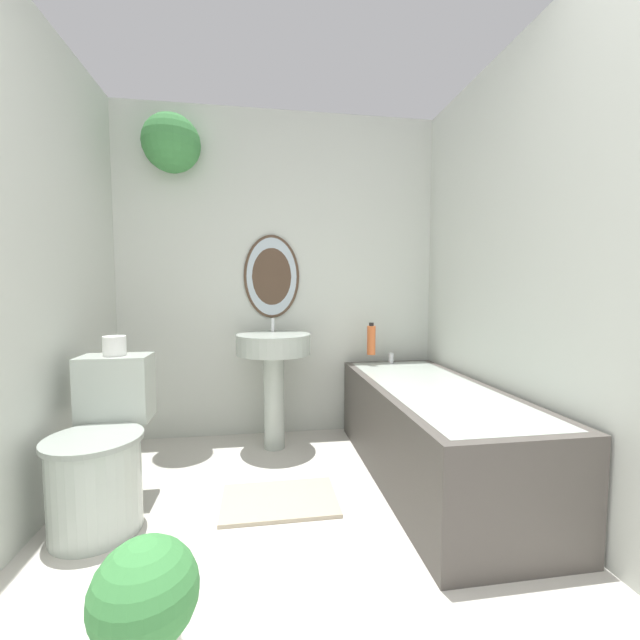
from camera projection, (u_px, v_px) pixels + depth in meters
name	position (u px, v px, depth m)	size (l,w,h in m)	color
wall_back	(267.00, 259.00, 2.91)	(2.46, 0.38, 2.40)	silver
wall_right	(554.00, 267.00, 1.83)	(0.06, 2.72, 2.40)	silver
toilet	(102.00, 455.00, 1.83)	(0.41, 0.60, 0.76)	#B2BCB2
pedestal_sink	(274.00, 360.00, 2.67)	(0.50, 0.50, 0.89)	#B2BCB2
bathtub	(432.00, 430.00, 2.26)	(0.67, 1.65, 0.62)	#4C4742
shampoo_bottle	(371.00, 340.00, 2.87)	(0.06, 0.06, 0.24)	#DB6633
potted_plant	(145.00, 602.00, 1.09)	(0.30, 0.30, 0.39)	silver
bath_mat	(280.00, 500.00, 2.02)	(0.59, 0.38, 0.02)	#B7A88E
toilet_paper_roll	(114.00, 346.00, 2.01)	(0.11, 0.11, 0.10)	white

